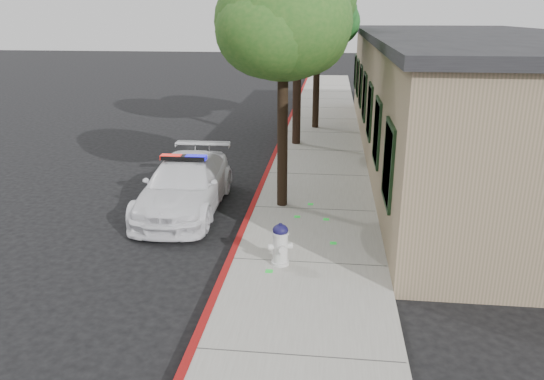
{
  "coord_description": "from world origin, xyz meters",
  "views": [
    {
      "loc": [
        1.98,
        -9.38,
        4.85
      ],
      "look_at": [
        0.69,
        1.92,
        0.98
      ],
      "focal_mm": 34.48,
      "sensor_mm": 36.0,
      "label": 1
    }
  ],
  "objects": [
    {
      "name": "ground",
      "position": [
        0.0,
        0.0,
        0.0
      ],
      "size": [
        120.0,
        120.0,
        0.0
      ],
      "primitive_type": "plane",
      "color": "black",
      "rests_on": "ground"
    },
    {
      "name": "street_tree_near",
      "position": [
        0.82,
        3.22,
        4.53
      ],
      "size": [
        3.2,
        3.37,
        5.87
      ],
      "rotation": [
        0.0,
        0.0,
        0.41
      ],
      "color": "black",
      "rests_on": "sidewalk"
    },
    {
      "name": "clapboard_building",
      "position": [
        6.69,
        9.0,
        2.13
      ],
      "size": [
        7.3,
        20.89,
        4.24
      ],
      "color": "#967D62",
      "rests_on": "ground"
    },
    {
      "name": "street_tree_far",
      "position": [
        1.36,
        12.97,
        4.67
      ],
      "size": [
        3.31,
        3.21,
        6.01
      ],
      "rotation": [
        0.0,
        0.0,
        0.11
      ],
      "color": "black",
      "rests_on": "sidewalk"
    },
    {
      "name": "sidewalk",
      "position": [
        1.6,
        3.0,
        0.07
      ],
      "size": [
        3.2,
        60.0,
        0.15
      ],
      "primitive_type": "cube",
      "color": "gray",
      "rests_on": "ground"
    },
    {
      "name": "fire_hydrant",
      "position": [
        1.09,
        -0.14,
        0.58
      ],
      "size": [
        0.49,
        0.43,
        0.86
      ],
      "rotation": [
        0.0,
        0.0,
        0.29
      ],
      "color": "silver",
      "rests_on": "sidewalk"
    },
    {
      "name": "red_curb",
      "position": [
        0.06,
        3.0,
        0.08
      ],
      "size": [
        0.14,
        60.0,
        0.16
      ],
      "primitive_type": "cube",
      "color": "#9F1113",
      "rests_on": "ground"
    },
    {
      "name": "police_car",
      "position": [
        -1.66,
        2.96,
        0.67
      ],
      "size": [
        1.96,
        4.66,
        1.46
      ],
      "rotation": [
        0.0,
        0.0,
        0.02
      ],
      "color": "white",
      "rests_on": "ground"
    }
  ]
}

